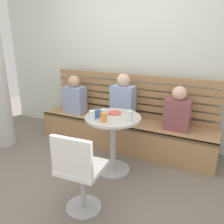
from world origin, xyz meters
The scene contains 15 objects.
ground centered at (0.00, 0.00, 0.00)m, with size 8.00×8.00×0.00m, color #70665B.
back_wall centered at (0.00, 1.64, 1.45)m, with size 5.20×0.10×2.90m, color silver.
booth_bench centered at (0.00, 1.20, 0.22)m, with size 2.70×0.52×0.44m.
booth_backrest centered at (0.00, 1.44, 0.78)m, with size 2.65×0.04×0.67m.
cafe_table centered at (0.15, 0.54, 0.52)m, with size 0.68×0.68×0.74m.
white_chair centered at (0.19, -0.28, 0.46)m, with size 0.43×0.43×0.85m.
person_adult centered at (-0.01, 1.20, 0.76)m, with size 0.34×0.22×0.71m.
person_child_left centered at (-0.88, 1.20, 0.71)m, with size 0.34×0.22×0.62m.
person_child_middle centered at (0.78, 1.22, 0.70)m, with size 0.34×0.22×0.60m.
cup_glass_tall centered at (0.38, 0.50, 0.80)m, with size 0.07×0.07×0.12m, color silver.
cup_tumbler_orange centered at (0.13, 0.35, 0.79)m, with size 0.07×0.07×0.10m, color orange.
cup_glass_short centered at (0.03, 0.51, 0.78)m, with size 0.08×0.08×0.08m, color silver.
cup_water_clear centered at (-0.02, 0.34, 0.80)m, with size 0.07×0.07×0.11m, color white.
cup_mug_blue centered at (-0.02, 0.43, 0.79)m, with size 0.08×0.08×0.10m, color #3D5B9E.
plate_small centered at (0.12, 0.65, 0.75)m, with size 0.17×0.17×0.01m, color #DB4C42.
Camera 1 is at (1.30, -1.80, 1.68)m, focal length 36.80 mm.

